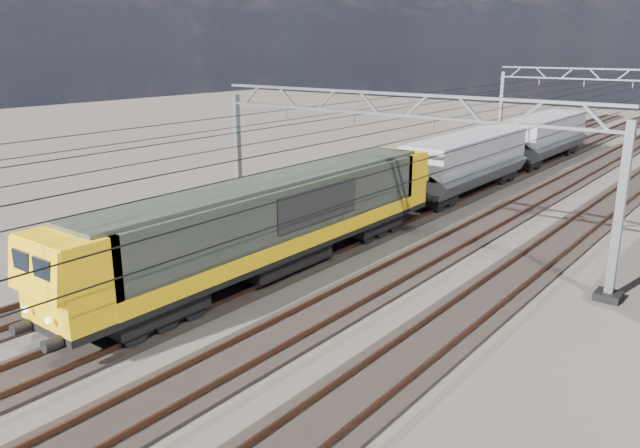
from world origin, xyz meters
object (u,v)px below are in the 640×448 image
Objects in this scene: catenary_gantry_far at (605,106)px; hopper_wagon_lead at (467,160)px; locomotive at (277,218)px; catenary_gantry_mid at (390,166)px; hopper_wagon_mid at (545,135)px.

hopper_wagon_lead is (-2.00, -23.61, -1.67)m from catenary_gantry_far.
catenary_gantry_far reaches higher than locomotive.
locomotive is (-2.00, -5.30, -1.58)m from catenary_gantry_mid.
locomotive is (-2.00, -41.30, -1.58)m from catenary_gantry_far.
catenary_gantry_far is at bearing 90.00° from catenary_gantry_mid.
hopper_wagon_mid is at bearing 90.00° from hopper_wagon_lead.
catenary_gantry_mid is 1.53× the size of hopper_wagon_mid.
hopper_wagon_mid is (-2.00, 26.59, -1.67)m from catenary_gantry_mid.
catenary_gantry_mid is at bearing -85.70° from hopper_wagon_mid.
catenary_gantry_far is at bearing 85.16° from hopper_wagon_lead.
locomotive is at bearing -90.00° from hopper_wagon_mid.
catenary_gantry_far reaches higher than hopper_wagon_mid.
catenary_gantry_mid is 5.88m from locomotive.
catenary_gantry_mid is at bearing 69.34° from locomotive.
hopper_wagon_lead is (-0.00, 17.70, -0.09)m from locomotive.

